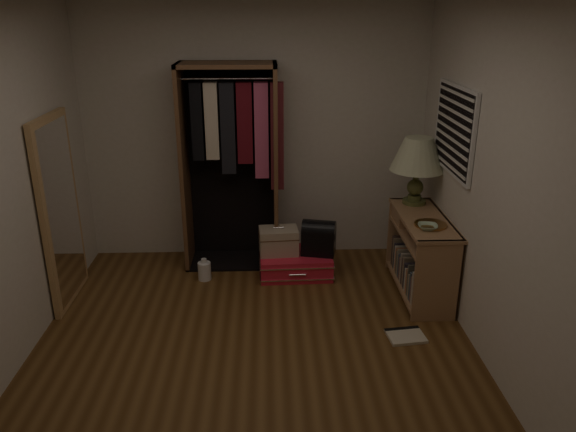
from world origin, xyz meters
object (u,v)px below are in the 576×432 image
Objects in this scene: open_wardrobe at (234,148)px; table_lamp at (418,156)px; pink_suitcase at (295,263)px; floor_mirror at (60,212)px; console_bookshelf at (420,252)px; white_jug at (204,271)px; train_case at (279,241)px; black_bag at (319,237)px.

table_lamp is at bearing -12.18° from open_wardrobe.
open_wardrobe is at bearing 167.82° from table_lamp.
open_wardrobe is 2.75× the size of pink_suitcase.
open_wardrobe is at bearing 27.33° from floor_mirror.
open_wardrobe is 1.31m from pink_suitcase.
console_bookshelf is 2.07m from open_wardrobe.
console_bookshelf reaches higher than white_jug.
console_bookshelf is 1.24m from pink_suitcase.
floor_mirror is at bearing -179.25° from console_bookshelf.
open_wardrobe is (-1.75, 0.73, 0.83)m from console_bookshelf.
open_wardrobe reaches higher than console_bookshelf.
console_bookshelf is 2.09m from white_jug.
floor_mirror is 2.04m from train_case.
black_bag is at bearing 158.03° from console_bookshelf.
table_lamp is (1.15, -0.03, 1.11)m from pink_suitcase.
floor_mirror reaches higher than black_bag.
train_case is at bearing 9.02° from white_jug.
pink_suitcase is 1.15× the size of table_lamp.
black_bag is (0.83, -0.36, -0.81)m from open_wardrobe.
train_case is at bearing 173.11° from pink_suitcase.
table_lamp is (1.32, -0.05, 0.87)m from train_case.
train_case is at bearing 177.96° from table_lamp.
train_case reaches higher than pink_suitcase.
pink_suitcase is 0.91m from white_jug.
open_wardrobe reaches higher than floor_mirror.
train_case is 1.58m from table_lamp.
console_bookshelf is at bearing -7.81° from white_jug.
white_jug is (-0.90, -0.10, -0.02)m from pink_suitcase.
console_bookshelf is 0.66× the size of floor_mirror.
black_bag is at bearing 10.03° from floor_mirror.
console_bookshelf is 0.90m from table_lamp.
black_bag is (0.23, -0.01, 0.29)m from pink_suitcase.
floor_mirror is 7.61× the size of white_jug.
black_bag reaches higher than white_jug.
floor_mirror reaches higher than train_case.
floor_mirror is at bearing -152.67° from open_wardrobe.
white_jug is (-2.05, -0.07, -1.13)m from table_lamp.
white_jug reaches higher than pink_suitcase.
white_jug is at bearing -175.47° from pink_suitcase.
pink_suitcase is 1.84× the size of train_case.
table_lamp is 2.34m from white_jug.
open_wardrobe is 3.16× the size of table_lamp.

